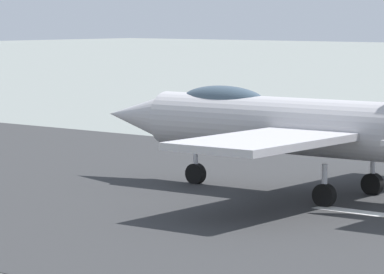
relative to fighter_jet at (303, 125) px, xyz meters
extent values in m
cylinder|color=#B6B2B6|center=(-0.03, 0.00, -0.07)|extent=(12.13, 2.56, 1.96)
cone|color=#B6B2B6|center=(7.38, 0.37, -0.07)|extent=(2.86, 1.80, 1.67)
ellipsoid|color=#3F5160|center=(3.36, 0.17, 0.66)|extent=(3.65, 1.28, 1.10)
cube|color=#B6B2B6|center=(-1.23, 3.94, -0.17)|extent=(3.69, 6.20, 0.24)
cylinder|color=silver|center=(4.60, 0.23, -1.75)|extent=(0.18, 0.18, 1.40)
cylinder|color=black|center=(4.60, 0.23, -2.07)|extent=(0.77, 0.34, 0.76)
cylinder|color=silver|center=(-1.91, 1.51, -1.75)|extent=(0.18, 0.18, 1.40)
cylinder|color=black|center=(-1.91, 1.51, -2.07)|extent=(0.77, 0.34, 0.76)
cylinder|color=silver|center=(-1.75, -1.69, -1.75)|extent=(0.18, 0.18, 1.40)
cylinder|color=black|center=(-1.75, -1.69, -2.07)|extent=(0.77, 0.34, 0.76)
camera|label=1|loc=(-22.85, 32.93, 3.73)|focal=109.90mm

